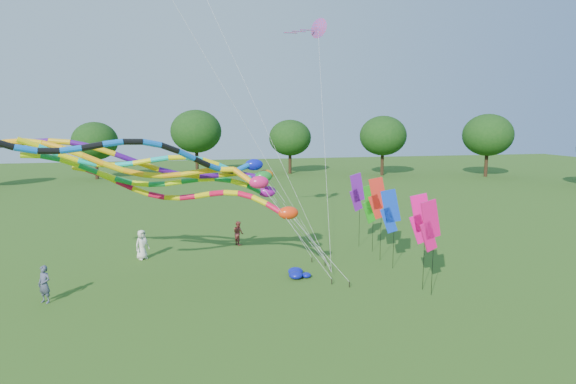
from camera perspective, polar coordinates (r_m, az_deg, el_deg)
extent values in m
plane|color=#295316|center=(21.65, 1.98, -13.89)|extent=(160.00, 160.00, 0.00)
cylinder|color=#382314|center=(75.15, 22.39, 2.71)|extent=(0.50, 0.50, 2.69)
ellipsoid|color=#143B10|center=(74.91, 22.55, 5.38)|extent=(5.68, 5.68, 4.83)
cylinder|color=#382314|center=(76.67, 11.29, 3.60)|extent=(0.50, 0.50, 3.50)
ellipsoid|color=#143B10|center=(76.42, 11.39, 7.01)|extent=(7.38, 7.38, 6.28)
cylinder|color=#382314|center=(77.78, 0.20, 3.65)|extent=(0.50, 0.50, 2.97)
ellipsoid|color=#143B10|center=(77.54, 0.20, 6.50)|extent=(6.27, 6.27, 5.33)
cylinder|color=#382314|center=(77.29, -10.94, 3.52)|extent=(0.50, 0.50, 3.14)
ellipsoid|color=#143B10|center=(77.04, -11.03, 6.55)|extent=(6.62, 6.62, 5.63)
cylinder|color=#382314|center=(69.28, -21.39, 2.51)|extent=(0.50, 0.50, 3.17)
ellipsoid|color=#143B10|center=(69.00, -21.59, 5.93)|extent=(6.70, 6.70, 5.69)
cylinder|color=black|center=(24.55, 7.28, -10.81)|extent=(0.05, 0.05, 0.30)
cylinder|color=silver|center=(24.12, 3.68, -6.56)|extent=(0.02, 0.02, 4.59)
ellipsoid|color=#FD350D|center=(23.95, 0.04, -2.48)|extent=(1.02, 0.65, 0.65)
cylinder|color=red|center=(24.14, -1.65, -1.94)|extent=(0.29, 0.29, 0.89)
cylinder|color=yellow|center=(24.42, -3.36, -1.01)|extent=(0.29, 0.29, 0.85)
cylinder|color=red|center=(24.72, -5.05, -0.38)|extent=(0.29, 0.29, 0.81)
cylinder|color=yellow|center=(25.00, -6.73, -0.10)|extent=(0.29, 0.29, 0.78)
cylinder|color=red|center=(25.27, -8.41, -0.15)|extent=(0.29, 0.29, 0.79)
cylinder|color=yellow|center=(25.51, -10.10, -0.37)|extent=(0.29, 0.29, 0.80)
cylinder|color=red|center=(25.71, -11.81, -0.60)|extent=(0.29, 0.29, 0.80)
cylinder|color=yellow|center=(25.87, -13.54, -0.65)|extent=(0.29, 0.29, 0.80)
cylinder|color=red|center=(26.01, -15.29, -0.42)|extent=(0.29, 0.29, 0.83)
cylinder|color=yellow|center=(26.15, -17.04, 0.09)|extent=(0.29, 0.29, 0.86)
cylinder|color=red|center=(26.31, -18.77, 0.81)|extent=(0.29, 0.29, 0.88)
cylinder|color=yellow|center=(26.54, -20.42, 1.58)|extent=(0.29, 0.29, 0.86)
cylinder|color=red|center=(26.85, -21.98, 2.21)|extent=(0.29, 0.29, 0.82)
cylinder|color=yellow|center=(27.25, -23.40, 2.59)|extent=(0.29, 0.29, 0.79)
cylinder|color=black|center=(24.86, 5.21, -10.52)|extent=(0.05, 0.05, 0.30)
cylinder|color=silver|center=(23.92, 0.97, -4.72)|extent=(0.02, 0.02, 6.16)
ellipsoid|color=#E41960|center=(23.39, -3.46, 1.16)|extent=(0.97, 0.62, 0.62)
cylinder|color=#FE9D0D|center=(23.62, -5.36, 1.92)|extent=(0.28, 0.28, 1.16)
cylinder|color=yellow|center=(23.90, -7.42, 2.65)|extent=(0.28, 0.28, 0.86)
cylinder|color=#FE9D0D|center=(23.97, -9.48, 2.50)|extent=(0.28, 0.28, 0.87)
cylinder|color=yellow|center=(24.01, -11.53, 2.21)|extent=(0.28, 0.28, 0.88)
cylinder|color=#FE9D0D|center=(24.02, -13.61, 1.95)|extent=(0.28, 0.28, 0.88)
cylinder|color=yellow|center=(24.01, -15.71, 1.92)|extent=(0.28, 0.28, 0.89)
cylinder|color=#FE9D0D|center=(24.00, -17.83, 2.20)|extent=(0.28, 0.28, 0.91)
cylinder|color=yellow|center=(24.02, -19.96, 2.80)|extent=(0.28, 0.28, 0.94)
cylinder|color=#FE9D0D|center=(24.10, -22.08, 3.58)|extent=(0.28, 0.28, 0.96)
cylinder|color=yellow|center=(24.26, -24.14, 4.36)|extent=(0.28, 0.28, 0.93)
cylinder|color=#FE9D0D|center=(24.51, -26.11, 4.96)|extent=(0.28, 0.28, 0.89)
cylinder|color=yellow|center=(24.87, -27.96, 5.24)|extent=(0.28, 0.28, 0.87)
cylinder|color=#FE9D0D|center=(25.32, -29.66, 5.20)|extent=(0.28, 0.28, 0.87)
cylinder|color=black|center=(26.82, 5.04, -9.07)|extent=(0.05, 0.05, 0.30)
cylinder|color=silver|center=(25.70, 1.17, -3.67)|extent=(0.02, 0.02, 6.25)
ellipsoid|color=#178024|center=(24.97, -2.94, 1.84)|extent=(0.92, 0.59, 0.59)
cylinder|color=#450B7D|center=(25.09, -4.91, 2.03)|extent=(0.27, 0.27, 1.09)
cylinder|color=#E5AE0C|center=(25.17, -7.16, 2.09)|extent=(0.27, 0.27, 0.99)
cylinder|color=#450B7D|center=(24.98, -9.37, 1.91)|extent=(0.27, 0.27, 0.99)
cylinder|color=#E5AE0C|center=(24.78, -11.63, 1.96)|extent=(0.27, 0.27, 1.01)
cylinder|color=#450B7D|center=(24.61, -13.93, 2.34)|extent=(0.27, 0.27, 1.04)
cylinder|color=#E5AE0C|center=(24.48, -16.26, 3.00)|extent=(0.27, 0.27, 1.06)
cylinder|color=#450B7D|center=(24.43, -18.62, 3.82)|extent=(0.27, 0.27, 1.07)
cylinder|color=#E5AE0C|center=(24.48, -20.95, 4.61)|extent=(0.27, 0.27, 1.04)
cylinder|color=#450B7D|center=(24.65, -23.23, 5.17)|extent=(0.27, 0.27, 1.00)
cylinder|color=#E5AE0C|center=(24.93, -25.42, 5.41)|extent=(0.27, 0.27, 0.98)
cylinder|color=#450B7D|center=(25.31, -27.50, 5.33)|extent=(0.27, 0.27, 0.99)
cylinder|color=#E5AE0C|center=(25.77, -29.47, 5.04)|extent=(0.27, 0.27, 1.00)
cylinder|color=black|center=(28.39, 2.85, -8.03)|extent=(0.05, 0.05, 0.30)
cylinder|color=silver|center=(26.55, -0.40, -2.61)|extent=(0.02, 0.02, 6.87)
ellipsoid|color=#0C15AB|center=(25.08, -4.04, 3.25)|extent=(0.94, 0.60, 0.60)
cylinder|color=blue|center=(24.73, -5.55, 2.81)|extent=(0.27, 0.27, 0.86)
cylinder|color=black|center=(24.29, -7.10, 2.50)|extent=(0.27, 0.27, 0.84)
cylinder|color=blue|center=(23.73, -8.61, 2.86)|extent=(0.27, 0.27, 0.87)
cylinder|color=black|center=(23.21, -10.22, 3.51)|extent=(0.27, 0.27, 0.90)
cylinder|color=blue|center=(22.75, -11.97, 4.32)|extent=(0.27, 0.27, 0.89)
cylinder|color=black|center=(22.39, -13.84, 5.06)|extent=(0.27, 0.27, 0.86)
cylinder|color=blue|center=(22.12, -15.84, 5.56)|extent=(0.27, 0.27, 0.82)
cylinder|color=black|center=(21.94, -17.91, 5.69)|extent=(0.27, 0.27, 0.81)
cylinder|color=blue|center=(21.86, -20.04, 5.47)|extent=(0.27, 0.27, 0.83)
cylinder|color=black|center=(21.84, -22.19, 5.04)|extent=(0.27, 0.27, 0.84)
cylinder|color=blue|center=(21.86, -24.34, 4.61)|extent=(0.27, 0.27, 0.83)
cylinder|color=black|center=(21.90, -26.49, 4.38)|extent=(0.27, 0.27, 0.82)
cylinder|color=blue|center=(21.93, -28.64, 4.48)|extent=(0.27, 0.27, 0.83)
cylinder|color=black|center=(21.93, -30.80, 4.92)|extent=(0.27, 0.27, 0.86)
cylinder|color=black|center=(28.23, 4.42, -8.15)|extent=(0.05, 0.05, 0.30)
cylinder|color=silver|center=(26.76, 1.02, -3.15)|extent=(0.02, 0.02, 6.28)
ellipsoid|color=#C35F0B|center=(25.62, -2.69, 2.08)|extent=(0.86, 0.55, 0.55)
cylinder|color=#0BBFB4|center=(25.18, -4.10, 1.86)|extent=(0.25, 0.25, 0.89)
cylinder|color=yellow|center=(24.66, -5.64, 2.05)|extent=(0.25, 0.25, 0.89)
cylinder|color=#0BBFB4|center=(24.31, -7.37, 2.83)|extent=(0.25, 0.25, 0.88)
cylinder|color=yellow|center=(24.05, -9.20, 3.51)|extent=(0.25, 0.25, 0.84)
cylinder|color=#0BBFB4|center=(23.90, -11.09, 3.92)|extent=(0.25, 0.25, 0.81)
cylinder|color=yellow|center=(23.85, -13.03, 4.01)|extent=(0.25, 0.25, 0.81)
cylinder|color=#0BBFB4|center=(23.88, -14.98, 3.80)|extent=(0.25, 0.25, 0.82)
cylinder|color=yellow|center=(23.96, -16.92, 3.44)|extent=(0.25, 0.25, 0.83)
cylinder|color=#0BBFB4|center=(24.07, -18.85, 3.13)|extent=(0.25, 0.25, 0.82)
cylinder|color=yellow|center=(24.17, -20.76, 3.03)|extent=(0.25, 0.25, 0.81)
cylinder|color=#0BBFB4|center=(24.25, -22.67, 3.24)|extent=(0.25, 0.25, 0.83)
cylinder|color=yellow|center=(24.28, -24.59, 3.75)|extent=(0.25, 0.25, 0.86)
cylinder|color=#0BBFB4|center=(24.26, -26.52, 4.45)|extent=(0.25, 0.25, 0.88)
cylinder|color=yellow|center=(24.21, -28.47, 5.15)|extent=(0.25, 0.25, 0.87)
cylinder|color=black|center=(27.81, 4.41, -8.41)|extent=(0.05, 0.05, 0.30)
cylinder|color=silver|center=(26.78, 1.05, -4.19)|extent=(0.02, 0.02, 5.31)
ellipsoid|color=#9B0E95|center=(26.02, -2.49, 0.05)|extent=(0.96, 0.62, 0.62)
cylinder|color=#128B34|center=(25.58, -4.05, 0.41)|extent=(0.28, 0.28, 1.09)
cylinder|color=#DFFF0D|center=(25.17, -5.83, 1.08)|extent=(0.28, 0.28, 0.87)
cylinder|color=#128B34|center=(25.14, -7.73, 1.46)|extent=(0.28, 0.28, 0.84)
cylinder|color=#DFFF0D|center=(25.20, -9.64, 1.53)|extent=(0.28, 0.28, 0.85)
cylinder|color=#128B34|center=(25.35, -11.54, 1.36)|extent=(0.28, 0.28, 0.86)
cylinder|color=#DFFF0D|center=(25.53, -13.41, 1.09)|extent=(0.28, 0.28, 0.86)
cylinder|color=#128B34|center=(25.73, -15.25, 0.90)|extent=(0.28, 0.28, 0.85)
cylinder|color=#DFFF0D|center=(25.90, -17.07, 0.94)|extent=(0.28, 0.28, 0.84)
cylinder|color=#128B34|center=(26.03, -18.90, 1.27)|extent=(0.28, 0.28, 0.86)
cylinder|color=#DFFF0D|center=(26.11, -20.74, 1.85)|extent=(0.28, 0.28, 0.90)
cylinder|color=#128B34|center=(26.14, -22.60, 2.56)|extent=(0.28, 0.28, 0.92)
cylinder|color=#DFFF0D|center=(26.14, -24.47, 3.23)|extent=(0.28, 0.28, 0.90)
cylinder|color=#128B34|center=(26.13, -26.36, 3.69)|extent=(0.28, 0.28, 0.87)
cylinder|color=#DFFF0D|center=(26.13, -28.24, 3.85)|extent=(0.28, 0.28, 0.85)
cylinder|color=black|center=(25.86, 5.16, -9.75)|extent=(0.04, 0.04, 0.30)
cylinder|color=silver|center=(25.38, -3.76, 9.90)|extent=(0.01, 0.01, 18.92)
cylinder|color=black|center=(25.86, 5.16, -9.75)|extent=(0.04, 0.04, 0.30)
cylinder|color=silver|center=(23.06, -8.62, 13.75)|extent=(0.01, 0.01, 23.37)
cylinder|color=black|center=(25.86, 5.16, -9.75)|extent=(0.04, 0.04, 0.30)
cylinder|color=silver|center=(28.18, 4.29, 6.33)|extent=(0.01, 0.01, 15.56)
cone|color=purple|center=(32.30, 3.56, 18.86)|extent=(1.71, 1.74, 1.45)
cube|color=purple|center=(32.09, 2.29, 18.66)|extent=(0.90, 0.12, 0.04)
cube|color=purple|center=(31.94, 1.28, 18.50)|extent=(0.90, 0.12, 0.04)
cube|color=purple|center=(31.79, 0.27, 18.33)|extent=(0.90, 0.12, 0.04)
cylinder|color=black|center=(30.67, 10.05, -3.36)|extent=(0.02, 0.02, 3.97)
cube|color=#1FA517|center=(30.28, 9.78, -0.83)|extent=(1.15, 0.33, 1.93)
cube|color=#1FA517|center=(30.38, 9.61, -2.33)|extent=(1.00, 0.30, 1.51)
cylinder|color=black|center=(27.43, 12.44, -4.67)|extent=(0.02, 0.02, 4.15)
cube|color=#0D36C2|center=(27.12, 12.08, -1.63)|extent=(1.11, 0.49, 1.93)
cube|color=#0D36C2|center=(27.26, 11.86, -3.28)|extent=(0.97, 0.43, 1.51)
cylinder|color=black|center=(24.37, 15.86, -6.12)|extent=(0.02, 0.02, 4.44)
cube|color=#FC0E84|center=(23.95, 15.52, -2.39)|extent=(1.15, 0.31, 1.93)
cube|color=#FC0E84|center=(24.09, 15.26, -4.26)|extent=(1.00, 0.28, 1.51)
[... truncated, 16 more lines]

